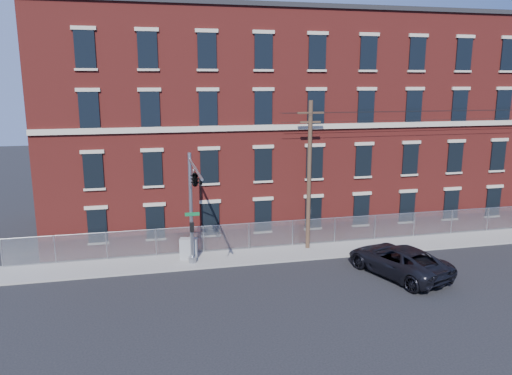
{
  "coord_description": "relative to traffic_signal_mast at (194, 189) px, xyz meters",
  "views": [
    {
      "loc": [
        -8.58,
        -25.05,
        11.32
      ],
      "look_at": [
        -2.0,
        4.0,
        4.89
      ],
      "focal_mm": 34.56,
      "sensor_mm": 36.0,
      "label": 1
    }
  ],
  "objects": [
    {
      "name": "sidewalk",
      "position": [
        18.0,
        2.82,
        -5.33
      ],
      "size": [
        65.0,
        3.0,
        0.12
      ],
      "primitive_type": "cube",
      "color": "gray",
      "rests_on": "ground"
    },
    {
      "name": "utility_cabinet",
      "position": [
        -0.16,
        3.04,
        -4.58
      ],
      "size": [
        1.2,
        0.81,
        1.37
      ],
      "primitive_type": "cube",
      "rotation": [
        0.0,
        0.0,
        -0.26
      ],
      "color": "gray",
      "rests_on": "sidewalk"
    },
    {
      "name": "chain_link_fence",
      "position": [
        18.0,
        4.12,
        -4.33
      ],
      "size": [
        59.06,
        0.06,
        1.85
      ],
      "color": "#A5A8AD",
      "rests_on": "ground"
    },
    {
      "name": "pickup_truck",
      "position": [
        11.8,
        -2.09,
        -4.49
      ],
      "size": [
        4.97,
        7.12,
        1.81
      ],
      "primitive_type": "imported",
      "rotation": [
        0.0,
        0.0,
        3.48
      ],
      "color": "black",
      "rests_on": "ground"
    },
    {
      "name": "utility_pole_near",
      "position": [
        8.0,
        3.42,
        -0.05
      ],
      "size": [
        1.8,
        0.28,
        10.0
      ],
      "color": "#4D3726",
      "rests_on": "ground"
    },
    {
      "name": "ground",
      "position": [
        6.0,
        -2.18,
        -5.39
      ],
      "size": [
        140.0,
        140.0,
        0.0
      ],
      "primitive_type": "plane",
      "color": "black",
      "rests_on": "ground"
    },
    {
      "name": "traffic_signal_mast",
      "position": [
        0.0,
        0.0,
        0.0
      ],
      "size": [
        0.9,
        6.75,
        7.0
      ],
      "color": "#9EA0A5",
      "rests_on": "ground"
    },
    {
      "name": "mill_building",
      "position": [
        18.0,
        11.75,
        2.76
      ],
      "size": [
        55.3,
        14.32,
        16.3
      ],
      "color": "maroon",
      "rests_on": "ground"
    }
  ]
}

